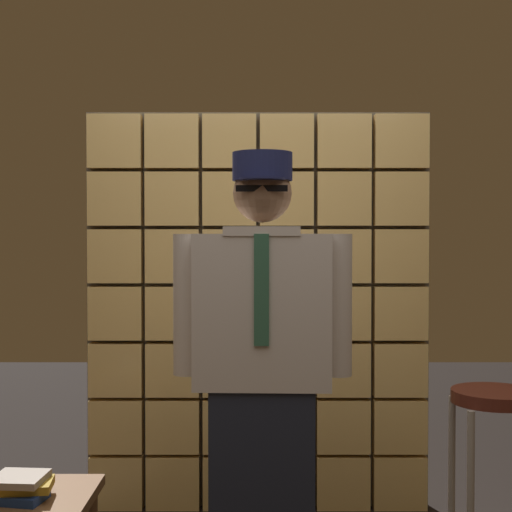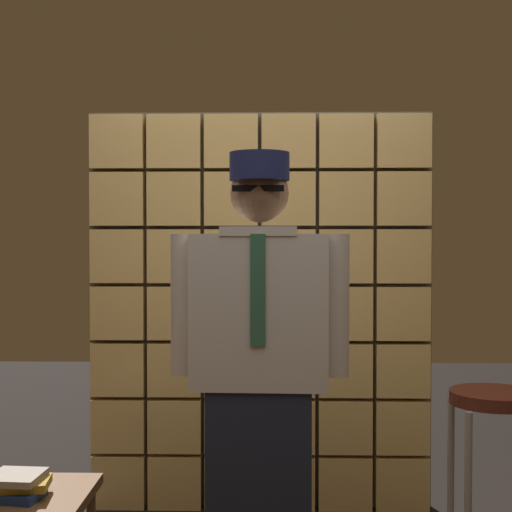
# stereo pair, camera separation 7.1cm
# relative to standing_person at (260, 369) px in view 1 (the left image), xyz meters

# --- Properties ---
(glass_block_wall) EXTENTS (1.81, 0.10, 2.11)m
(glass_block_wall) POSITION_rel_standing_person_xyz_m (-0.01, 1.00, 0.12)
(glass_block_wall) COLOR #F2C672
(glass_block_wall) RESTS_ON ground
(standing_person) EXTENTS (0.70, 0.30, 1.76)m
(standing_person) POSITION_rel_standing_person_xyz_m (0.00, 0.00, 0.00)
(standing_person) COLOR #1E2333
(standing_person) RESTS_ON ground
(bar_stool) EXTENTS (0.34, 0.34, 0.83)m
(bar_stool) POSITION_rel_standing_person_xyz_m (0.91, 0.01, -0.30)
(bar_stool) COLOR #592319
(bar_stool) RESTS_ON ground
(book_stack) EXTENTS (0.27, 0.20, 0.09)m
(book_stack) POSITION_rel_standing_person_xyz_m (-0.89, -0.23, -0.39)
(book_stack) COLOR navy
(book_stack) RESTS_ON side_table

